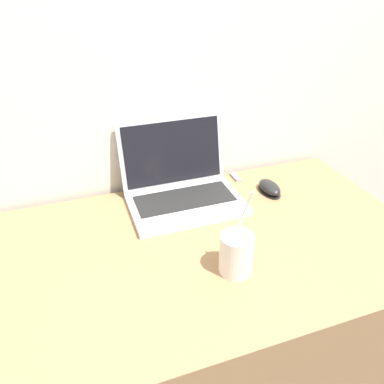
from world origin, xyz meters
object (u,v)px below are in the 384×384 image
laptop (181,185)px  usb_stick (235,177)px  drink_cup (236,253)px  computer_mouse (270,188)px

laptop → usb_stick: laptop is taller
drink_cup → usb_stick: 0.48m
laptop → computer_mouse: 0.30m
laptop → drink_cup: size_ratio=1.53×
laptop → drink_cup: 0.36m
drink_cup → laptop: bearing=93.6°
computer_mouse → usb_stick: (-0.06, 0.13, -0.01)m
computer_mouse → usb_stick: bearing=117.1°
laptop → usb_stick: 0.24m
drink_cup → computer_mouse: bearing=48.6°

